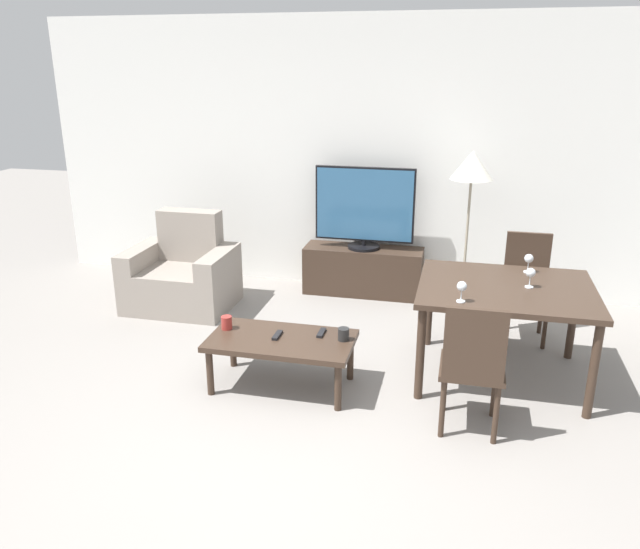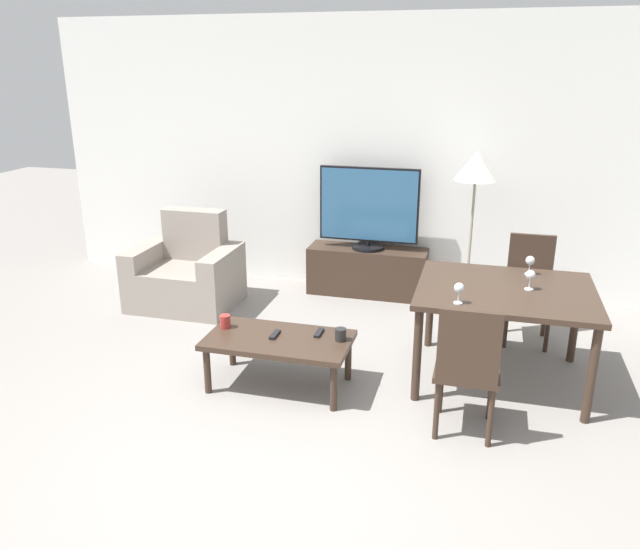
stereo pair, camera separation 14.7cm
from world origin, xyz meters
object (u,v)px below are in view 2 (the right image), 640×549
Objects in this scene: tv at (369,209)px; coffee_table at (279,343)px; wine_glass_right at (459,289)px; wine_glass_left at (530,262)px; floor_lamp at (476,173)px; remote_secondary at (275,335)px; remote_primary at (319,333)px; wine_glass_center at (530,276)px; tv_stand at (367,271)px; cup_white_near at (341,335)px; cup_colored_far at (225,321)px; dining_chair_near at (467,365)px; armchair at (187,274)px; dining_table at (505,298)px; dining_chair_far at (529,284)px.

coffee_table is (-0.25, -2.06, -0.55)m from tv.
wine_glass_left is at bearing 57.19° from wine_glass_right.
tv is at bearing 166.50° from floor_lamp.
coffee_table is at bearing -30.72° from remote_secondary.
remote_primary is 1.03× the size of wine_glass_center.
remote_primary is (0.01, -1.93, 0.15)m from tv_stand.
coffee_table is at bearing -152.82° from wine_glass_left.
cup_white_near reaches higher than coffee_table.
cup_colored_far reaches higher than tv_stand.
wine_glass_center is at bearing 40.47° from wine_glass_right.
floor_lamp reaches higher than wine_glass_right.
dining_chair_near is at bearing -77.24° from wine_glass_right.
wine_glass_center is at bearing 12.26° from cup_colored_far.
armchair reaches higher than coffee_table.
remote_primary is (0.26, 0.13, 0.05)m from coffee_table.
remote_secondary is at bearing -162.44° from dining_table.
wine_glass_center is (1.45, -1.53, -0.06)m from tv.
floor_lamp reaches higher than remote_primary.
floor_lamp reaches higher than armchair.
cup_colored_far is at bearing -179.75° from cup_white_near.
remote_secondary is (-0.29, -2.04, 0.15)m from tv_stand.
dining_chair_far is at bearing 37.42° from coffee_table.
wine_glass_right reaches higher than dining_table.
wine_glass_right is at bearing 4.84° from remote_secondary.
remote_secondary is at bearing -153.85° from wine_glass_left.
dining_table is 8.50× the size of wine_glass_center.
dining_chair_near is 1.40m from remote_secondary.
armchair is 6.65× the size of wine_glass_right.
dining_chair_near is 9.85× the size of cup_white_near.
armchair reaches higher than wine_glass_left.
dining_chair_near reaches higher than tv_stand.
dining_chair_far is 6.12× the size of wine_glass_left.
remote_secondary reaches higher than coffee_table.
tv_stand is at bearing 166.36° from floor_lamp.
dining_chair_far is (0.22, 0.83, -0.15)m from dining_table.
cup_white_near is (-1.10, -0.45, -0.22)m from dining_table.
dining_chair_far is (3.15, 0.02, 0.19)m from armchair.
armchair is 10.71× the size of cup_white_near.
cup_colored_far is at bearing -133.84° from floor_lamp.
wine_glass_center is at bearing 20.09° from cup_white_near.
wine_glass_right is (0.96, -0.01, 0.43)m from remote_primary.
coffee_table is 1.98m from wine_glass_left.
armchair is 3.06m from dining_table.
remote_secondary is (-0.04, 0.02, 0.05)m from coffee_table.
remote_secondary is 0.48m from cup_white_near.
armchair is at bearing -179.62° from dining_chair_far.
coffee_table is at bearing -174.05° from wine_glass_right.
coffee_table is at bearing -161.36° from dining_table.
wine_glass_left is at bearing 32.49° from cup_white_near.
wine_glass_left is (3.10, -0.45, 0.53)m from armchair.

